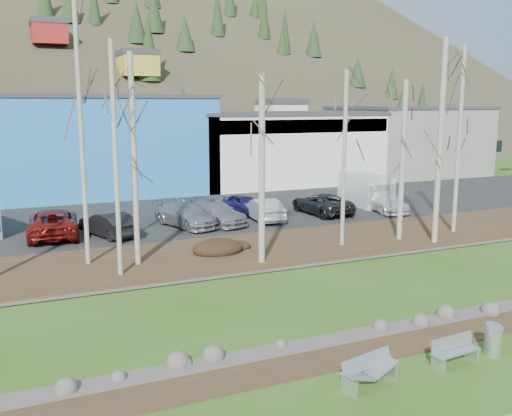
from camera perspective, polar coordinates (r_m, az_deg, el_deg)
name	(u,v)px	position (r m, az deg, el deg)	size (l,w,h in m)	color
ground	(483,362)	(18.78, 21.77, -14.10)	(200.00, 200.00, 0.00)	#324B13
dirt_strip	(435,336)	(20.15, 17.43, -12.07)	(80.00, 1.80, 0.03)	#382616
near_bank_rocks	(415,325)	(20.85, 15.59, -11.24)	(80.00, 0.80, 0.50)	#47423D
river	(349,290)	(23.94, 9.31, -8.14)	(80.00, 8.00, 0.90)	#141F30
far_bank_rocks	(302,265)	(27.30, 4.58, -5.71)	(80.00, 0.80, 0.46)	#47423D
far_bank	(273,248)	(30.02, 1.66, -4.04)	(80.00, 7.00, 0.15)	#382616
parking_lot	(207,214)	(39.53, -4.92, -0.58)	(80.00, 14.00, 0.14)	black
building_blue	(86,144)	(51.25, -16.60, 6.14)	(20.40, 12.24, 8.30)	blue
building_white	(275,147)	(56.50, 1.94, 6.16)	(18.36, 12.24, 6.80)	silver
building_grey	(406,140)	(65.07, 14.80, 6.59)	(14.28, 12.24, 7.30)	slate
hillside	(82,40)	(97.05, -17.02, 15.81)	(160.00, 72.00, 35.00)	#332C20
bench_intact	(454,351)	(18.18, 19.21, -13.34)	(1.67, 0.61, 0.82)	#BCBEC1
bench_damaged	(369,371)	(16.37, 11.21, -15.68)	(1.90, 0.96, 0.81)	#BCBEC1
litter_bin	(493,341)	(19.20, 22.63, -12.18)	(0.51, 0.51, 0.88)	#BCBEC1
dirt_mound	(218,247)	(28.89, -3.84, -3.96)	(2.63, 1.86, 0.52)	black
birch_1	(81,134)	(27.11, -17.07, 7.08)	(0.21, 0.21, 12.11)	#A4A295
birch_2	(134,161)	(26.54, -12.10, 4.62)	(0.27, 0.27, 9.68)	#A4A295
birch_3	(116,161)	(25.04, -13.86, 4.61)	(0.21, 0.21, 10.03)	#A4A295
birch_4	(262,170)	(26.37, 0.59, 3.78)	(0.30, 0.30, 8.74)	#A4A295
birch_5	(344,159)	(30.02, 8.81, 4.83)	(0.22, 0.22, 9.12)	#A4A295
birch_6	(440,143)	(31.73, 17.92, 6.24)	(0.30, 0.30, 10.77)	#A4A295
birch_7	(402,161)	(32.03, 14.44, 4.55)	(0.28, 0.28, 8.66)	#A4A295
birch_8	(459,141)	(34.77, 19.63, 6.33)	(0.24, 0.24, 10.62)	#A4A295
car_0	(55,222)	(35.14, -19.50, -1.30)	(1.57, 3.90, 1.33)	silver
car_1	(108,224)	(33.30, -14.55, -1.58)	(1.49, 4.28, 1.41)	black
car_2	(53,223)	(34.18, -19.62, -1.40)	(2.63, 5.71, 1.59)	maroon
car_3	(215,213)	(35.68, -4.13, -0.46)	(2.02, 4.97, 1.44)	gray
car_4	(244,204)	(38.84, -1.19, 0.37)	(1.57, 3.91, 1.33)	#1B174D
car_5	(263,210)	(36.65, 0.74, -0.15)	(1.52, 4.35, 1.43)	silver
car_6	(322,203)	(39.17, 6.60, 0.46)	(2.37, 5.15, 1.43)	black
car_7	(385,202)	(40.81, 12.73, 0.63)	(1.91, 4.70, 1.36)	silver
car_8	(186,215)	(35.10, -7.03, -0.69)	(2.02, 4.97, 1.44)	gray
van_white	(366,190)	(43.11, 10.99, 1.78)	(2.79, 5.34, 2.23)	silver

